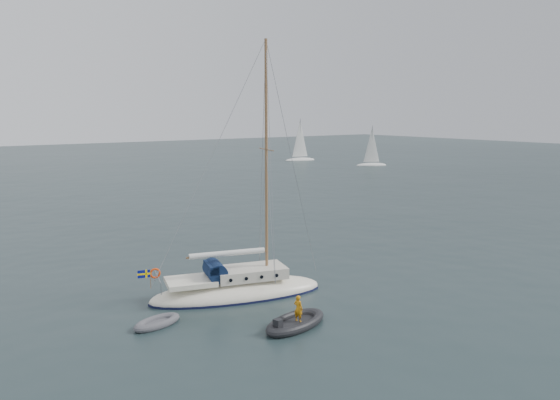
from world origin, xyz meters
TOP-DOWN VIEW (x-y plane):
  - ground at (0.00, 0.00)m, footprint 300.00×300.00m
  - sailboat at (-3.65, 2.13)m, footprint 9.88×2.96m
  - dinghy at (-8.83, 0.74)m, footprint 2.47×1.11m
  - rib at (-3.68, -3.04)m, footprint 3.72×1.69m
  - distant_yacht_c at (53.16, 48.90)m, footprint 5.80×3.09m
  - distant_yacht_b at (48.94, 64.74)m, footprint 6.68×3.56m

SIDE VIEW (x-z plane):
  - ground at x=0.00m, z-range 0.00..0.00m
  - dinghy at x=-8.83m, z-range -0.02..0.33m
  - rib at x=-3.68m, z-range -0.50..0.95m
  - sailboat at x=-3.65m, z-range -5.97..8.10m
  - distant_yacht_c at x=53.16m, z-range -0.56..7.12m
  - distant_yacht_b at x=48.94m, z-range -0.64..8.21m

